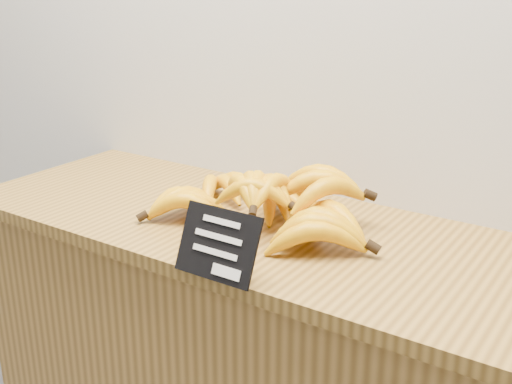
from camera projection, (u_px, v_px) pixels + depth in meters
name	position (u px, v px, depth m)	size (l,w,h in m)	color
counter_top	(269.00, 231.00, 1.41)	(1.47, 0.54, 0.03)	olive
chalkboard_sign	(218.00, 244.00, 1.15)	(0.16, 0.01, 0.13)	black
banana_pile	(266.00, 201.00, 1.38)	(0.57, 0.37, 0.12)	#E6A709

